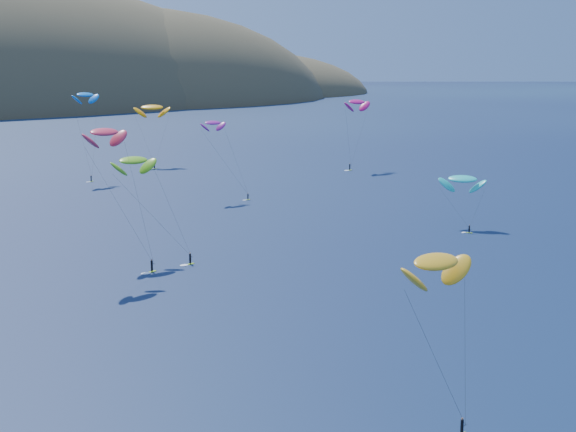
# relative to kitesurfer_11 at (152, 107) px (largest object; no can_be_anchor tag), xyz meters

# --- Properties ---
(kitesurfer_2) EXTENTS (8.90, 9.19, 17.32)m
(kitesurfer_2) POSITION_rel_kitesurfer_11_xyz_m (-52.44, -181.07, -3.26)
(kitesurfer_2) COLOR #98D417
(kitesurfer_2) RESTS_ON ground
(kitesurfer_3) EXTENTS (10.38, 12.74, 19.29)m
(kitesurfer_3) POSITION_rel_kitesurfer_11_xyz_m (-52.89, -108.25, -1.19)
(kitesurfer_3) COLOR #98D417
(kitesurfer_3) RESTS_ON ground
(kitesurfer_4) EXTENTS (9.19, 8.13, 26.05)m
(kitesurfer_4) POSITION_rel_kitesurfer_11_xyz_m (-28.47, -18.77, 5.53)
(kitesurfer_4) COLOR #98D417
(kitesurfer_4) RESTS_ON ground
(kitesurfer_5) EXTENTS (8.80, 11.48, 12.30)m
(kitesurfer_5) POSITION_rel_kitesurfer_11_xyz_m (13.03, -121.76, -8.38)
(kitesurfer_5) COLOR #98D417
(kitesurfer_5) RESTS_ON ground
(kitesurfer_6) EXTENTS (9.03, 9.96, 20.25)m
(kitesurfer_6) POSITION_rel_kitesurfer_11_xyz_m (-13.06, -63.88, 0.19)
(kitesurfer_6) COLOR #98D417
(kitesurfer_6) RESTS_ON ground
(kitesurfer_8) EXTENTS (10.67, 6.13, 23.09)m
(kitesurfer_8) POSITION_rel_kitesurfer_11_xyz_m (48.43, -43.11, 2.21)
(kitesurfer_8) COLOR #98D417
(kitesurfer_8) RESTS_ON ground
(kitesurfer_9) EXTENTS (10.20, 8.91, 24.92)m
(kitesurfer_9) POSITION_rel_kitesurfer_11_xyz_m (-59.97, -113.72, 4.45)
(kitesurfer_9) COLOR #98D417
(kitesurfer_9) RESTS_ON ground
(kitesurfer_11) EXTENTS (11.87, 15.24, 21.16)m
(kitesurfer_11) POSITION_rel_kitesurfer_11_xyz_m (0.00, 0.00, 0.00)
(kitesurfer_11) COLOR #98D417
(kitesurfer_11) RESTS_ON ground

